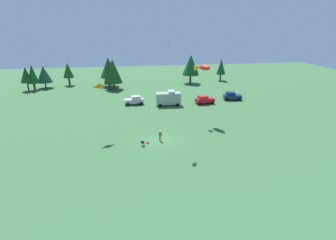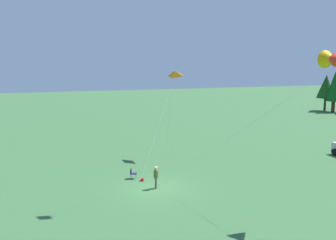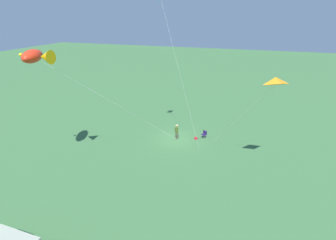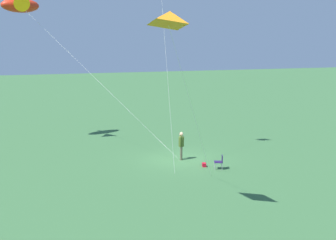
# 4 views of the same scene
# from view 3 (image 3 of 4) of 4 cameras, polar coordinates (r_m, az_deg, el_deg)

# --- Properties ---
(ground_plane) EXTENTS (160.00, 160.00, 0.00)m
(ground_plane) POSITION_cam_3_polar(r_m,az_deg,el_deg) (28.97, 1.87, -4.19)
(ground_plane) COLOR #386739
(person_kite_flyer) EXTENTS (0.54, 0.44, 1.74)m
(person_kite_flyer) POSITION_cam_3_polar(r_m,az_deg,el_deg) (28.55, 1.91, -2.34)
(person_kite_flyer) COLOR brown
(person_kite_flyer) RESTS_ON ground
(folding_chair) EXTENTS (0.63, 0.63, 0.82)m
(folding_chair) POSITION_cam_3_polar(r_m,az_deg,el_deg) (29.34, 7.90, -3.00)
(folding_chair) COLOR #241749
(folding_chair) RESTS_ON ground
(backpack_on_grass) EXTENTS (0.37, 0.30, 0.22)m
(backpack_on_grass) POSITION_cam_3_polar(r_m,az_deg,el_deg) (29.06, 6.10, -3.99)
(backpack_on_grass) COLOR red
(backpack_on_grass) RESTS_ON ground
(kite_large_fish) EXTENTS (10.55, 10.05, 10.35)m
(kite_large_fish) POSITION_cam_3_polar(r_m,az_deg,el_deg) (23.15, -26.87, 12.25)
(kite_large_fish) COLOR red
(kite_large_fish) RESTS_ON ground
(kite_diamond_rainbow) EXTENTS (4.77, 0.88, 15.01)m
(kite_diamond_rainbow) POSITION_cam_3_polar(r_m,az_deg,el_deg) (25.27, -1.58, 24.74)
(kite_diamond_rainbow) COLOR #E131A0
(kite_diamond_rainbow) RESTS_ON ground
(kite_delta_orange) EXTENTS (5.97, 5.18, 8.63)m
(kite_delta_orange) POSITION_cam_3_polar(r_m,az_deg,el_deg) (21.39, 22.27, 7.90)
(kite_delta_orange) COLOR orange
(kite_delta_orange) RESTS_ON ground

